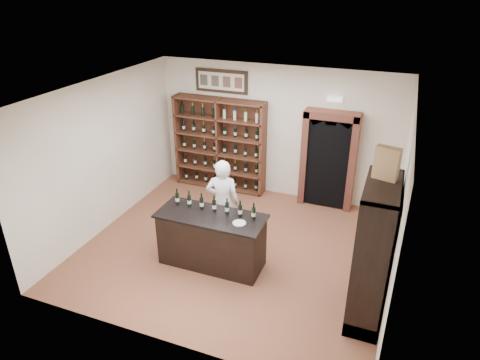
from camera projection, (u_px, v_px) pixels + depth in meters
name	position (u px, v px, depth m)	size (l,w,h in m)	color
floor	(235.00, 247.00, 8.15)	(5.50, 5.50, 0.00)	brown
ceiling	(234.00, 92.00, 6.85)	(5.50, 5.50, 0.00)	white
wall_back	(276.00, 132.00, 9.60)	(5.50, 0.04, 3.00)	silver
wall_left	(105.00, 155.00, 8.39)	(0.04, 5.00, 3.00)	silver
wall_right	(400.00, 204.00, 6.61)	(0.04, 5.00, 3.00)	silver
wine_shelf	(220.00, 144.00, 10.06)	(2.20, 0.38, 2.20)	#532B1C
framed_picture	(221.00, 81.00, 9.54)	(1.25, 0.04, 0.52)	black
arched_doorway	(329.00, 158.00, 9.21)	(1.17, 0.35, 2.17)	black
emergency_light	(335.00, 99.00, 8.74)	(0.30, 0.10, 0.10)	white
tasting_counter	(212.00, 240.00, 7.50)	(1.88, 0.78, 1.00)	black
counter_bottle_0	(177.00, 199.00, 7.59)	(0.07, 0.07, 0.30)	black
counter_bottle_1	(189.00, 201.00, 7.51)	(0.07, 0.07, 0.30)	black
counter_bottle_2	(202.00, 203.00, 7.43)	(0.07, 0.07, 0.30)	black
counter_bottle_3	(214.00, 206.00, 7.36)	(0.07, 0.07, 0.30)	black
counter_bottle_4	(227.00, 208.00, 7.28)	(0.07, 0.07, 0.30)	black
counter_bottle_5	(240.00, 211.00, 7.20)	(0.07, 0.07, 0.30)	black
counter_bottle_6	(254.00, 213.00, 7.12)	(0.07, 0.07, 0.30)	black
side_cabinet	(372.00, 273.00, 6.25)	(0.48, 1.20, 2.20)	black
shopkeeper	(223.00, 203.00, 7.97)	(0.63, 0.41, 1.72)	white
plate	(239.00, 223.00, 7.02)	(0.22, 0.22, 0.02)	beige
wine_crate	(387.00, 163.00, 5.69)	(0.33, 0.13, 0.46)	tan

